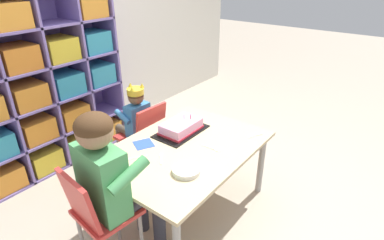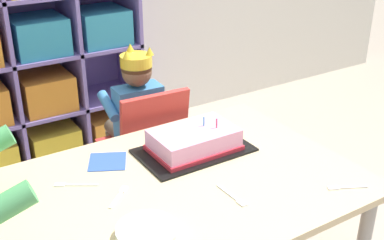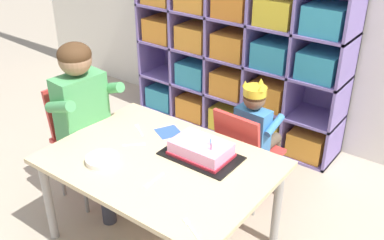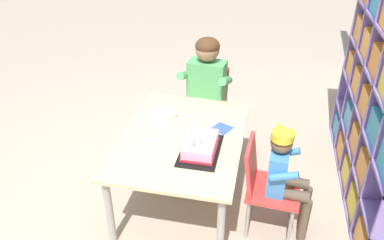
{
  "view_description": "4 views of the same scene",
  "coord_description": "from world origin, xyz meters",
  "px_view_note": "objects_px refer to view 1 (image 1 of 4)",
  "views": [
    {
      "loc": [
        -1.43,
        -1.15,
        1.68
      ],
      "look_at": [
        0.15,
        0.05,
        0.68
      ],
      "focal_mm": 28.87,
      "sensor_mm": 36.0,
      "label": 1
    },
    {
      "loc": [
        -0.72,
        -1.21,
        1.44
      ],
      "look_at": [
        0.06,
        0.03,
        0.75
      ],
      "focal_mm": 47.0,
      "sensor_mm": 36.0,
      "label": 2
    },
    {
      "loc": [
        1.29,
        -1.46,
        1.82
      ],
      "look_at": [
        0.12,
        0.11,
        0.78
      ],
      "focal_mm": 41.66,
      "sensor_mm": 36.0,
      "label": 3
    },
    {
      "loc": [
        2.14,
        0.53,
        1.99
      ],
      "look_at": [
        0.05,
        0.08,
        0.71
      ],
      "focal_mm": 35.63,
      "sensor_mm": 36.0,
      "label": 4
    }
  ],
  "objects_px": {
    "child_with_crown": "(135,117)",
    "fork_at_table_front_edge": "(135,158)",
    "fork_near_child_seat": "(161,158)",
    "birthday_cake_on_tray": "(181,128)",
    "activity_table": "(185,154)",
    "paper_plate_stack": "(186,170)",
    "classroom_chair_blue": "(144,134)",
    "classroom_chair_adult_side": "(98,213)",
    "fork_near_cake_tray": "(254,136)",
    "fork_scattered_mid_table": "(212,148)",
    "adult_helper_seated": "(112,175)"
  },
  "relations": [
    {
      "from": "child_with_crown",
      "to": "fork_at_table_front_edge",
      "type": "bearing_deg",
      "value": 50.67
    },
    {
      "from": "fork_near_child_seat",
      "to": "birthday_cake_on_tray",
      "type": "bearing_deg",
      "value": 156.04
    },
    {
      "from": "fork_at_table_front_edge",
      "to": "fork_near_child_seat",
      "type": "relative_size",
      "value": 1.26
    },
    {
      "from": "activity_table",
      "to": "fork_near_child_seat",
      "type": "xyz_separation_m",
      "value": [
        -0.2,
        0.04,
        0.06
      ]
    },
    {
      "from": "paper_plate_stack",
      "to": "child_with_crown",
      "type": "bearing_deg",
      "value": 65.63
    },
    {
      "from": "paper_plate_stack",
      "to": "fork_at_table_front_edge",
      "type": "height_order",
      "value": "paper_plate_stack"
    },
    {
      "from": "classroom_chair_blue",
      "to": "classroom_chair_adult_side",
      "type": "distance_m",
      "value": 1.03
    },
    {
      "from": "fork_near_cake_tray",
      "to": "fork_at_table_front_edge",
      "type": "height_order",
      "value": "same"
    },
    {
      "from": "classroom_chair_blue",
      "to": "fork_at_table_front_edge",
      "type": "distance_m",
      "value": 0.66
    },
    {
      "from": "classroom_chair_blue",
      "to": "fork_scattered_mid_table",
      "type": "xyz_separation_m",
      "value": [
        -0.08,
        -0.75,
        0.17
      ]
    },
    {
      "from": "classroom_chair_adult_side",
      "to": "fork_scattered_mid_table",
      "type": "distance_m",
      "value": 0.84
    },
    {
      "from": "fork_near_cake_tray",
      "to": "fork_near_child_seat",
      "type": "height_order",
      "value": "same"
    },
    {
      "from": "birthday_cake_on_tray",
      "to": "paper_plate_stack",
      "type": "bearing_deg",
      "value": -137.36
    },
    {
      "from": "fork_at_table_front_edge",
      "to": "fork_near_child_seat",
      "type": "bearing_deg",
      "value": -20.79
    },
    {
      "from": "child_with_crown",
      "to": "paper_plate_stack",
      "type": "height_order",
      "value": "child_with_crown"
    },
    {
      "from": "birthday_cake_on_tray",
      "to": "fork_scattered_mid_table",
      "type": "relative_size",
      "value": 2.9
    },
    {
      "from": "paper_plate_stack",
      "to": "fork_at_table_front_edge",
      "type": "distance_m",
      "value": 0.37
    },
    {
      "from": "classroom_chair_adult_side",
      "to": "adult_helper_seated",
      "type": "bearing_deg",
      "value": -90.0
    },
    {
      "from": "paper_plate_stack",
      "to": "fork_scattered_mid_table",
      "type": "distance_m",
      "value": 0.32
    },
    {
      "from": "fork_near_cake_tray",
      "to": "fork_scattered_mid_table",
      "type": "bearing_deg",
      "value": -176.12
    },
    {
      "from": "fork_scattered_mid_table",
      "to": "fork_at_table_front_edge",
      "type": "height_order",
      "value": "same"
    },
    {
      "from": "classroom_chair_blue",
      "to": "adult_helper_seated",
      "type": "distance_m",
      "value": 0.97
    },
    {
      "from": "adult_helper_seated",
      "to": "fork_scattered_mid_table",
      "type": "relative_size",
      "value": 7.38
    },
    {
      "from": "classroom_chair_blue",
      "to": "fork_near_cake_tray",
      "type": "distance_m",
      "value": 0.95
    },
    {
      "from": "fork_near_cake_tray",
      "to": "birthday_cake_on_tray",
      "type": "bearing_deg",
      "value": 148.83
    },
    {
      "from": "child_with_crown",
      "to": "fork_scattered_mid_table",
      "type": "relative_size",
      "value": 5.75
    },
    {
      "from": "birthday_cake_on_tray",
      "to": "paper_plate_stack",
      "type": "distance_m",
      "value": 0.51
    },
    {
      "from": "classroom_chair_blue",
      "to": "fork_at_table_front_edge",
      "type": "relative_size",
      "value": 5.14
    },
    {
      "from": "classroom_chair_adult_side",
      "to": "birthday_cake_on_tray",
      "type": "distance_m",
      "value": 0.88
    },
    {
      "from": "child_with_crown",
      "to": "fork_scattered_mid_table",
      "type": "bearing_deg",
      "value": 87.6
    },
    {
      "from": "fork_at_table_front_edge",
      "to": "birthday_cake_on_tray",
      "type": "bearing_deg",
      "value": 30.38
    },
    {
      "from": "fork_near_child_seat",
      "to": "classroom_chair_blue",
      "type": "bearing_deg",
      "value": -167.09
    },
    {
      "from": "child_with_crown",
      "to": "activity_table",
      "type": "bearing_deg",
      "value": 78.87
    },
    {
      "from": "adult_helper_seated",
      "to": "child_with_crown",
      "type": "bearing_deg",
      "value": -43.72
    },
    {
      "from": "child_with_crown",
      "to": "fork_at_table_front_edge",
      "type": "xyz_separation_m",
      "value": [
        -0.48,
        -0.53,
        0.05
      ]
    },
    {
      "from": "classroom_chair_blue",
      "to": "adult_helper_seated",
      "type": "height_order",
      "value": "adult_helper_seated"
    },
    {
      "from": "birthday_cake_on_tray",
      "to": "paper_plate_stack",
      "type": "xyz_separation_m",
      "value": [
        -0.38,
        -0.35,
        -0.02
      ]
    },
    {
      "from": "classroom_chair_adult_side",
      "to": "paper_plate_stack",
      "type": "height_order",
      "value": "classroom_chair_adult_side"
    },
    {
      "from": "birthday_cake_on_tray",
      "to": "fork_scattered_mid_table",
      "type": "distance_m",
      "value": 0.32
    },
    {
      "from": "classroom_chair_adult_side",
      "to": "fork_at_table_front_edge",
      "type": "relative_size",
      "value": 5.76
    },
    {
      "from": "child_with_crown",
      "to": "adult_helper_seated",
      "type": "distance_m",
      "value": 1.02
    },
    {
      "from": "birthday_cake_on_tray",
      "to": "fork_near_child_seat",
      "type": "distance_m",
      "value": 0.38
    },
    {
      "from": "classroom_chair_adult_side",
      "to": "adult_helper_seated",
      "type": "relative_size",
      "value": 0.71
    },
    {
      "from": "classroom_chair_blue",
      "to": "birthday_cake_on_tray",
      "type": "relative_size",
      "value": 1.62
    },
    {
      "from": "activity_table",
      "to": "paper_plate_stack",
      "type": "height_order",
      "value": "paper_plate_stack"
    },
    {
      "from": "activity_table",
      "to": "child_with_crown",
      "type": "height_order",
      "value": "child_with_crown"
    },
    {
      "from": "paper_plate_stack",
      "to": "fork_scattered_mid_table",
      "type": "bearing_deg",
      "value": 4.99
    },
    {
      "from": "classroom_chair_adult_side",
      "to": "fork_near_cake_tray",
      "type": "height_order",
      "value": "classroom_chair_adult_side"
    },
    {
      "from": "activity_table",
      "to": "fork_near_cake_tray",
      "type": "xyz_separation_m",
      "value": [
        0.43,
        -0.31,
        0.06
      ]
    },
    {
      "from": "child_with_crown",
      "to": "birthday_cake_on_tray",
      "type": "height_order",
      "value": "child_with_crown"
    }
  ]
}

